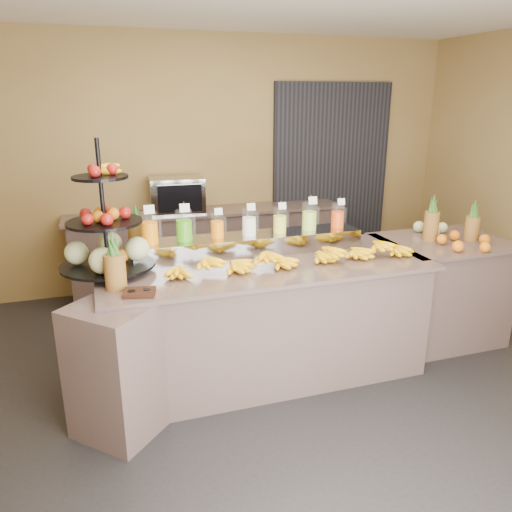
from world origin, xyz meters
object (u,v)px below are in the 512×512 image
banana_heap (297,254)px  oven_warmer (177,195)px  pitcher_tray (249,244)px  fruit_stand (113,239)px  condiment_caddy (139,292)px  right_fruit_pile (457,234)px

banana_heap → oven_warmer: (-0.57, 2.04, 0.12)m
pitcher_tray → banana_heap: 0.45m
fruit_stand → oven_warmer: bearing=81.0°
oven_warmer → banana_heap: bearing=-71.3°
condiment_caddy → right_fruit_pile: (2.71, 0.34, 0.07)m
condiment_caddy → right_fruit_pile: 2.73m
banana_heap → right_fruit_pile: bearing=2.6°
banana_heap → pitcher_tray: bearing=125.9°
fruit_stand → pitcher_tray: bearing=20.2°
pitcher_tray → condiment_caddy: pitcher_tray is taller
banana_heap → right_fruit_pile: (1.51, 0.07, 0.01)m
fruit_stand → right_fruit_pile: fruit_stand is taller
fruit_stand → condiment_caddy: size_ratio=4.83×
pitcher_tray → fruit_stand: size_ratio=1.96×
banana_heap → condiment_caddy: (-1.20, -0.27, -0.06)m
banana_heap → oven_warmer: size_ratio=3.48×
banana_heap → right_fruit_pile: size_ratio=4.14×
condiment_caddy → right_fruit_pile: size_ratio=0.41×
pitcher_tray → condiment_caddy: (-0.93, -0.63, -0.06)m
fruit_stand → oven_warmer: (0.75, 1.79, -0.05)m
pitcher_tray → oven_warmer: size_ratio=3.24×
banana_heap → oven_warmer: 2.12m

